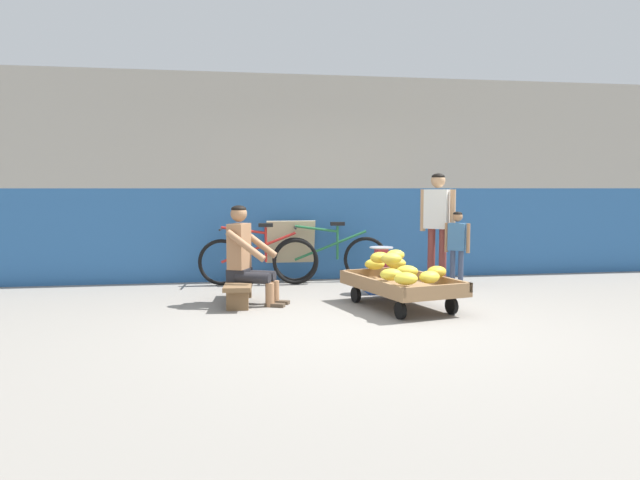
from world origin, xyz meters
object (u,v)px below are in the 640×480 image
(bicycle_far_left, at_px, (330,257))
(customer_adult, at_px, (438,217))
(plastic_crate, at_px, (381,281))
(customer_child, at_px, (457,242))
(sign_board, at_px, (290,251))
(vendor_seated, at_px, (246,255))
(weighing_scale, at_px, (381,258))
(bicycle_near_left, at_px, (258,260))
(banana_cart, at_px, (402,287))
(low_bench, at_px, (240,287))

(bicycle_far_left, xyz_separation_m, customer_adult, (1.30, -0.80, 0.60))
(plastic_crate, xyz_separation_m, customer_child, (0.99, -0.06, 0.49))
(sign_board, bearing_deg, vendor_seated, -112.46)
(weighing_scale, height_order, bicycle_near_left, bicycle_near_left)
(banana_cart, relative_size, vendor_seated, 1.40)
(sign_board, relative_size, customer_adult, 0.57)
(vendor_seated, relative_size, plastic_crate, 3.17)
(low_bench, bearing_deg, bicycle_near_left, 77.07)
(banana_cart, bearing_deg, plastic_crate, 88.25)
(banana_cart, distance_m, low_bench, 1.86)
(weighing_scale, relative_size, bicycle_near_left, 0.18)
(banana_cart, xyz_separation_m, customer_adult, (0.87, 1.23, 0.71))
(weighing_scale, xyz_separation_m, sign_board, (-1.01, 1.27, -0.02))
(bicycle_near_left, distance_m, customer_adult, 2.50)
(low_bench, relative_size, sign_board, 1.28)
(plastic_crate, bearing_deg, sign_board, 128.56)
(low_bench, xyz_separation_m, weighing_scale, (1.80, 0.41, 0.25))
(weighing_scale, bearing_deg, plastic_crate, 90.00)
(plastic_crate, height_order, weighing_scale, weighing_scale)
(low_bench, height_order, customer_child, customer_child)
(vendor_seated, distance_m, plastic_crate, 1.83)
(banana_cart, xyz_separation_m, plastic_crate, (0.03, 0.97, -0.09))
(vendor_seated, height_order, customer_adult, customer_adult)
(vendor_seated, xyz_separation_m, plastic_crate, (1.72, 0.45, -0.42))
(plastic_crate, bearing_deg, bicycle_far_left, 113.68)
(banana_cart, bearing_deg, low_bench, 162.48)
(banana_cart, height_order, weighing_scale, weighing_scale)
(sign_board, distance_m, customer_child, 2.41)
(banana_cart, distance_m, plastic_crate, 0.98)
(plastic_crate, height_order, bicycle_near_left, bicycle_near_left)
(weighing_scale, relative_size, customer_adult, 0.20)
(low_bench, bearing_deg, bicycle_far_left, 47.64)
(banana_cart, xyz_separation_m, vendor_seated, (-1.69, 0.52, 0.33))
(low_bench, distance_m, bicycle_near_left, 1.38)
(banana_cart, distance_m, weighing_scale, 0.99)
(plastic_crate, relative_size, customer_adult, 0.24)
(bicycle_near_left, bearing_deg, banana_cart, -52.27)
(banana_cart, relative_size, customer_child, 1.54)
(bicycle_near_left, xyz_separation_m, bicycle_far_left, (1.03, 0.13, 0.00))
(banana_cart, height_order, customer_child, customer_child)
(plastic_crate, distance_m, sign_board, 1.65)
(bicycle_near_left, xyz_separation_m, customer_child, (2.48, -0.99, 0.29))
(plastic_crate, height_order, sign_board, sign_board)
(customer_adult, xyz_separation_m, customer_child, (0.15, -0.32, -0.31))
(bicycle_near_left, bearing_deg, low_bench, -102.93)
(weighing_scale, bearing_deg, bicycle_near_left, 148.23)
(plastic_crate, xyz_separation_m, bicycle_near_left, (-1.50, 0.93, 0.20))
(bicycle_far_left, bearing_deg, plastic_crate, -66.32)
(banana_cart, distance_m, vendor_seated, 1.80)
(banana_cart, xyz_separation_m, weighing_scale, (0.03, 0.97, 0.21))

